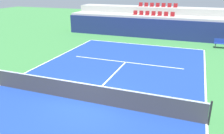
# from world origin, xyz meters

# --- Properties ---
(ground_plane) EXTENTS (80.00, 80.00, 0.00)m
(ground_plane) POSITION_xyz_m (0.00, 0.00, 0.00)
(ground_plane) COLOR #387A3D
(court_surface) EXTENTS (11.00, 24.00, 0.01)m
(court_surface) POSITION_xyz_m (0.00, 0.00, 0.01)
(court_surface) COLOR navy
(court_surface) RESTS_ON ground_plane
(baseline_far) EXTENTS (11.00, 0.10, 0.00)m
(baseline_far) POSITION_xyz_m (0.00, 11.95, 0.01)
(baseline_far) COLOR white
(baseline_far) RESTS_ON court_surface
(sideline_left) EXTENTS (0.10, 24.00, 0.00)m
(sideline_left) POSITION_xyz_m (-5.45, 0.00, 0.01)
(sideline_left) COLOR white
(sideline_left) RESTS_ON court_surface
(sideline_right) EXTENTS (0.10, 24.00, 0.00)m
(sideline_right) POSITION_xyz_m (5.45, 0.00, 0.01)
(sideline_right) COLOR white
(sideline_right) RESTS_ON court_surface
(service_line_far) EXTENTS (8.26, 0.10, 0.00)m
(service_line_far) POSITION_xyz_m (0.00, 6.40, 0.01)
(service_line_far) COLOR white
(service_line_far) RESTS_ON court_surface
(centre_service_line) EXTENTS (0.10, 6.40, 0.00)m
(centre_service_line) POSITION_xyz_m (0.00, 3.20, 0.01)
(centre_service_line) COLOR white
(centre_service_line) RESTS_ON court_surface
(back_wall) EXTENTS (18.83, 0.30, 2.02)m
(back_wall) POSITION_xyz_m (0.00, 14.93, 1.01)
(back_wall) COLOR navy
(back_wall) RESTS_ON ground_plane
(stands_tier_lower) EXTENTS (18.83, 2.40, 2.23)m
(stands_tier_lower) POSITION_xyz_m (0.00, 16.28, 1.11)
(stands_tier_lower) COLOR #9E9E99
(stands_tier_lower) RESTS_ON ground_plane
(stands_tier_upper) EXTENTS (18.83, 2.40, 2.94)m
(stands_tier_upper) POSITION_xyz_m (0.00, 18.68, 1.47)
(stands_tier_upper) COLOR #9E9E99
(stands_tier_upper) RESTS_ON ground_plane
(seating_row_lower) EXTENTS (4.51, 0.44, 0.44)m
(seating_row_lower) POSITION_xyz_m (-0.00, 16.38, 2.35)
(seating_row_lower) COLOR maroon
(seating_row_lower) RESTS_ON stands_tier_lower
(seating_row_upper) EXTENTS (4.51, 0.44, 0.44)m
(seating_row_upper) POSITION_xyz_m (-0.00, 18.78, 3.06)
(seating_row_upper) COLOR maroon
(seating_row_upper) RESTS_ON stands_tier_upper
(tennis_net) EXTENTS (11.08, 0.08, 1.07)m
(tennis_net) POSITION_xyz_m (0.00, 0.00, 0.51)
(tennis_net) COLOR black
(tennis_net) RESTS_ON court_surface
(player_bench) EXTENTS (1.50, 0.40, 0.85)m
(player_bench) POSITION_xyz_m (6.96, 13.14, 0.51)
(player_bench) COLOR navy
(player_bench) RESTS_ON ground_plane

